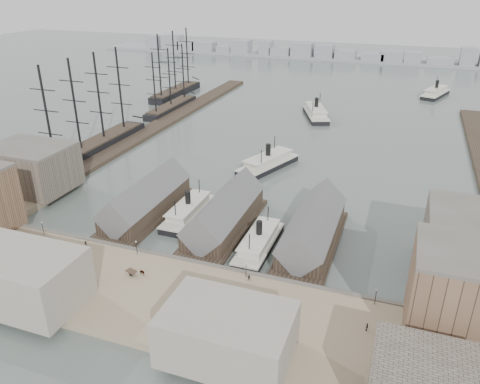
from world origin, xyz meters
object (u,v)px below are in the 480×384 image
at_px(ferry_docked_west, 189,211).
at_px(horse_cart_left, 59,246).
at_px(horse_cart_right, 266,311).
at_px(horse_cart_center, 138,272).
at_px(tram, 429,332).

relative_size(ferry_docked_west, horse_cart_left, 5.46).
bearing_deg(horse_cart_right, horse_cart_center, 58.14).
xyz_separation_m(ferry_docked_west, horse_cart_center, (3.24, -34.59, 0.62)).
distance_m(ferry_docked_west, horse_cart_left, 38.69).
bearing_deg(ferry_docked_west, horse_cart_center, -84.64).
bearing_deg(horse_cart_center, horse_cart_left, 98.60).
xyz_separation_m(ferry_docked_west, tram, (68.88, -34.46, 1.84)).
bearing_deg(horse_cart_center, horse_cart_right, -79.51).
bearing_deg(tram, horse_cart_left, 176.37).
height_order(horse_cart_center, horse_cart_right, horse_cart_right).
xyz_separation_m(ferry_docked_west, horse_cart_left, (-22.87, -31.20, 0.60)).
distance_m(horse_cart_left, horse_cart_right, 59.74).
height_order(horse_cart_left, horse_cart_right, horse_cart_right).
distance_m(ferry_docked_west, horse_cart_right, 52.55).
relative_size(tram, horse_cart_center, 2.25).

